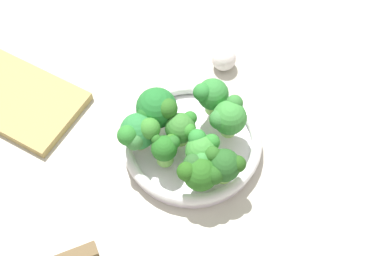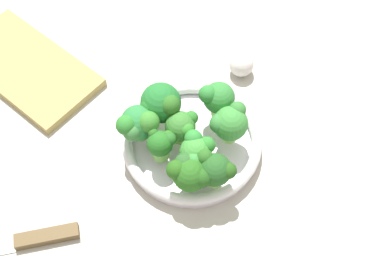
{
  "view_description": "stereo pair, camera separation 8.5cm",
  "coord_description": "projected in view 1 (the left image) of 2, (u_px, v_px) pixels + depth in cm",
  "views": [
    {
      "loc": [
        29.24,
        -34.37,
        78.12
      ],
      "look_at": [
        -2.07,
        -0.55,
        6.21
      ],
      "focal_mm": 50.54,
      "sensor_mm": 36.0,
      "label": 1
    },
    {
      "loc": [
        34.94,
        -28.02,
        78.12
      ],
      "look_at": [
        -2.07,
        -0.55,
        6.21
      ],
      "focal_mm": 50.54,
      "sensor_mm": 36.0,
      "label": 2
    }
  ],
  "objects": [
    {
      "name": "broccoli_floret_3",
      "position": [
        182.0,
        128.0,
        0.85
      ],
      "size": [
        5.29,
        5.26,
        5.95
      ],
      "color": "#7FC04D",
      "rests_on": "bowl"
    },
    {
      "name": "broccoli_floret_2",
      "position": [
        157.0,
        109.0,
        0.86
      ],
      "size": [
        7.03,
        7.04,
        7.7
      ],
      "color": "#9BDA68",
      "rests_on": "bowl"
    },
    {
      "name": "broccoli_floret_6",
      "position": [
        138.0,
        132.0,
        0.84
      ],
      "size": [
        6.35,
        6.75,
        6.9
      ],
      "color": "#88AF5B",
      "rests_on": "bowl"
    },
    {
      "name": "broccoli_floret_1",
      "position": [
        210.0,
        94.0,
        0.87
      ],
      "size": [
        5.41,
        5.75,
        7.37
      ],
      "color": "#A0D96A",
      "rests_on": "bowl"
    },
    {
      "name": "cutting_board",
      "position": [
        7.0,
        93.0,
        0.96
      ],
      "size": [
        29.65,
        20.01,
        1.6
      ],
      "primitive_type": "cube",
      "rotation": [
        0.0,
        0.0,
        0.23
      ],
      "color": "tan",
      "rests_on": "ground_plane"
    },
    {
      "name": "broccoli_floret_8",
      "position": [
        200.0,
        173.0,
        0.8
      ],
      "size": [
        6.47,
        5.68,
        6.04
      ],
      "color": "#83C061",
      "rests_on": "bowl"
    },
    {
      "name": "garlic_bulb",
      "position": [
        224.0,
        59.0,
        0.98
      ],
      "size": [
        4.44,
        4.44,
        4.44
      ],
      "primitive_type": "sphere",
      "color": "white",
      "rests_on": "ground_plane"
    },
    {
      "name": "broccoli_floret_0",
      "position": [
        224.0,
        165.0,
        0.81
      ],
      "size": [
        6.16,
        5.13,
        6.28
      ],
      "color": "#93CC5F",
      "rests_on": "bowl"
    },
    {
      "name": "broccoli_floret_7",
      "position": [
        165.0,
        148.0,
        0.83
      ],
      "size": [
        4.42,
        4.63,
        5.69
      ],
      "color": "#75BA4F",
      "rests_on": "bowl"
    },
    {
      "name": "ground_plane",
      "position": [
        203.0,
        157.0,
        0.91
      ],
      "size": [
        130.0,
        130.0,
        2.5
      ],
      "primitive_type": "cube",
      "color": "#B2B0A2"
    },
    {
      "name": "broccoli_floret_5",
      "position": [
        202.0,
        150.0,
        0.82
      ],
      "size": [
        5.82,
        6.01,
        6.29
      ],
      "color": "#8ECC61",
      "rests_on": "bowl"
    },
    {
      "name": "broccoli_floret_4",
      "position": [
        228.0,
        117.0,
        0.85
      ],
      "size": [
        5.57,
        6.38,
        6.99
      ],
      "color": "#92CD62",
      "rests_on": "bowl"
    },
    {
      "name": "bowl",
      "position": [
        192.0,
        143.0,
        0.89
      ],
      "size": [
        23.11,
        23.11,
        3.21
      ],
      "color": "white",
      "rests_on": "ground_plane"
    }
  ]
}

